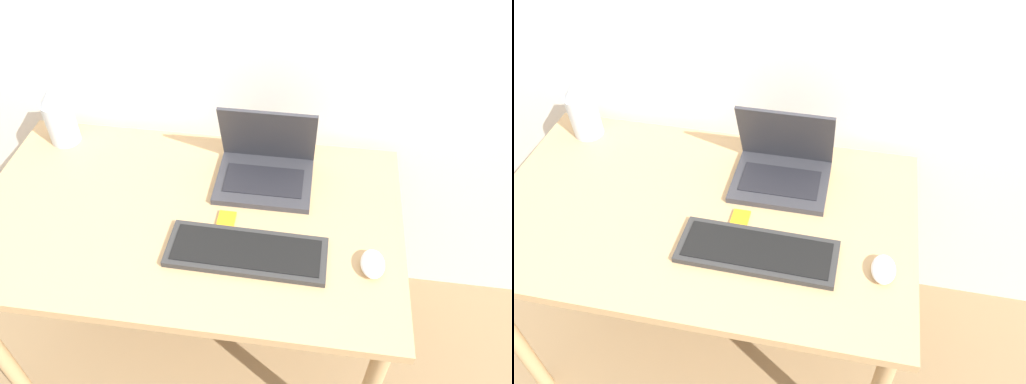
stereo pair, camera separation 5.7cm
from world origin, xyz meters
TOP-DOWN VIEW (x-y plane):
  - desk at (0.00, 0.37)m, footprint 1.26×0.74m
  - laptop at (0.21, 0.56)m, footprint 0.29×0.23m
  - keyboard at (0.20, 0.25)m, footprint 0.44×0.16m
  - mouse at (0.54, 0.25)m, footprint 0.06×0.09m
  - vase at (-0.49, 0.65)m, footprint 0.10×0.10m
  - mp3_player at (0.12, 0.36)m, footprint 0.05×0.06m

SIDE VIEW (x-z plane):
  - desk at x=0.00m, z-range 0.28..1.02m
  - mp3_player at x=0.12m, z-range 0.74..0.75m
  - keyboard at x=0.20m, z-range 0.74..0.76m
  - mouse at x=0.54m, z-range 0.74..0.77m
  - laptop at x=0.21m, z-range 0.67..0.91m
  - vase at x=-0.49m, z-range 0.74..0.95m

